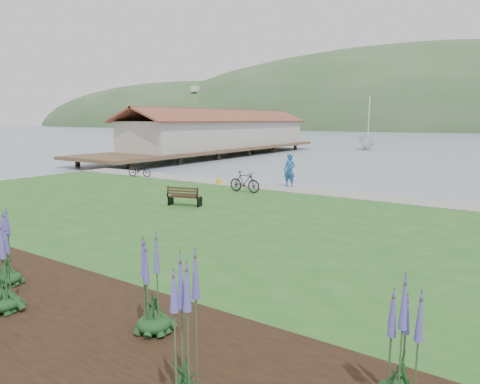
# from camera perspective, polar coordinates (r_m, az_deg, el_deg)

# --- Properties ---
(ground) EXTENTS (600.00, 600.00, 0.00)m
(ground) POSITION_cam_1_polar(r_m,az_deg,el_deg) (17.84, -2.49, -3.89)
(ground) COLOR slate
(ground) RESTS_ON ground
(lawn) EXTENTS (34.00, 20.00, 0.40)m
(lawn) POSITION_cam_1_polar(r_m,az_deg,el_deg) (16.27, -6.67, -4.55)
(lawn) COLOR #24561E
(lawn) RESTS_ON ground
(shoreline_path) EXTENTS (34.00, 2.20, 0.03)m
(shoreline_path) POSITION_cam_1_polar(r_m,az_deg,el_deg) (23.57, 7.45, 0.38)
(shoreline_path) COLOR gray
(shoreline_path) RESTS_ON lawn
(garden_bed) EXTENTS (24.00, 4.40, 0.04)m
(garden_bed) POSITION_cam_1_polar(r_m,az_deg,el_deg) (9.18, -24.84, -15.37)
(garden_bed) COLOR black
(garden_bed) RESTS_ON lawn
(pier_pavilion) EXTENTS (8.00, 36.00, 5.40)m
(pier_pavilion) POSITION_cam_1_polar(r_m,az_deg,el_deg) (51.39, -2.40, 7.90)
(pier_pavilion) COLOR #4C3826
(pier_pavilion) RESTS_ON ground
(park_bench) EXTENTS (1.56, 0.97, 0.90)m
(park_bench) POSITION_cam_1_polar(r_m,az_deg,el_deg) (18.98, -7.47, -0.53)
(park_bench) COLOR black
(park_bench) RESTS_ON lawn
(person) EXTENTS (0.82, 0.58, 2.20)m
(person) POSITION_cam_1_polar(r_m,az_deg,el_deg) (24.21, 6.63, 3.23)
(person) COLOR #1E518C
(person) RESTS_ON lawn
(bicycle_a) EXTENTS (0.97, 1.81, 0.90)m
(bicycle_a) POSITION_cam_1_polar(r_m,az_deg,el_deg) (29.28, -13.24, 2.86)
(bicycle_a) COLOR black
(bicycle_a) RESTS_ON lawn
(bicycle_b) EXTENTS (0.53, 1.82, 1.10)m
(bicycle_b) POSITION_cam_1_polar(r_m,az_deg,el_deg) (22.40, 0.62, 1.36)
(bicycle_b) COLOR black
(bicycle_b) RESTS_ON lawn
(sailboat) EXTENTS (12.43, 12.49, 23.77)m
(sailboat) POSITION_cam_1_polar(r_m,az_deg,el_deg) (63.01, 16.61, 5.42)
(sailboat) COLOR silver
(sailboat) RESTS_ON ground
(pannier) EXTENTS (0.22, 0.31, 0.31)m
(pannier) POSITION_cam_1_polar(r_m,az_deg,el_deg) (25.19, -2.78, 1.37)
(pannier) COLOR #F3AC1C
(pannier) RESTS_ON lawn
(echium_0) EXTENTS (0.62, 0.62, 1.90)m
(echium_0) POSITION_cam_1_polar(r_m,az_deg,el_deg) (9.67, -29.18, -9.84)
(echium_0) COLOR #133416
(echium_0) RESTS_ON garden_bed
(echium_1) EXTENTS (0.62, 0.62, 1.97)m
(echium_1) POSITION_cam_1_polar(r_m,az_deg,el_deg) (7.80, -11.54, -12.31)
(echium_1) COLOR #133416
(echium_1) RESTS_ON garden_bed
(echium_2) EXTENTS (0.62, 0.62, 2.30)m
(echium_2) POSITION_cam_1_polar(r_m,az_deg,el_deg) (5.68, -7.63, -19.78)
(echium_2) COLOR #133416
(echium_2) RESTS_ON garden_bed
(echium_3) EXTENTS (0.62, 0.62, 1.91)m
(echium_3) POSITION_cam_1_polar(r_m,az_deg,el_deg) (6.20, 20.70, -19.07)
(echium_3) COLOR #133416
(echium_3) RESTS_ON garden_bed
(echium_4) EXTENTS (0.62, 0.62, 2.10)m
(echium_4) POSITION_cam_1_polar(r_m,az_deg,el_deg) (11.05, -28.95, -6.42)
(echium_4) COLOR #133416
(echium_4) RESTS_ON garden_bed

